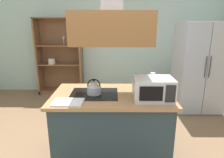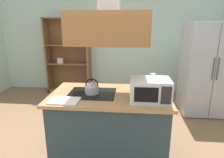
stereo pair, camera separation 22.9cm
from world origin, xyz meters
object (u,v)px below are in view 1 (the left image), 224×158
(cutting_board, at_px, (68,102))
(wine_glass_on_counter, at_px, (153,77))
(microwave, at_px, (153,89))
(dish_cabinet, at_px, (60,61))
(refrigerator, at_px, (199,67))
(kettle, at_px, (94,88))

(cutting_board, relative_size, wine_glass_on_counter, 1.65)
(microwave, bearing_deg, wine_glass_on_counter, 79.88)
(dish_cabinet, height_order, microwave, dish_cabinet)
(microwave, height_order, wine_glass_on_counter, microwave)
(refrigerator, bearing_deg, kettle, -141.54)
(dish_cabinet, distance_m, kettle, 2.83)
(wine_glass_on_counter, bearing_deg, dish_cabinet, 129.57)
(cutting_board, bearing_deg, wine_glass_on_counter, 28.91)
(refrigerator, height_order, wine_glass_on_counter, refrigerator)
(dish_cabinet, bearing_deg, cutting_board, -73.78)
(refrigerator, distance_m, kettle, 2.55)
(dish_cabinet, height_order, wine_glass_on_counter, dish_cabinet)
(refrigerator, xyz_separation_m, kettle, (-1.99, -1.58, 0.08))
(refrigerator, distance_m, dish_cabinet, 3.27)
(microwave, relative_size, wine_glass_on_counter, 2.23)
(kettle, bearing_deg, wine_glass_on_counter, 20.34)
(microwave, bearing_deg, cutting_board, -172.78)
(refrigerator, distance_m, wine_glass_on_counter, 1.77)
(refrigerator, height_order, dish_cabinet, dish_cabinet)
(dish_cabinet, bearing_deg, wine_glass_on_counter, -50.43)
(refrigerator, bearing_deg, wine_glass_on_counter, -132.89)
(microwave, bearing_deg, dish_cabinet, 123.35)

